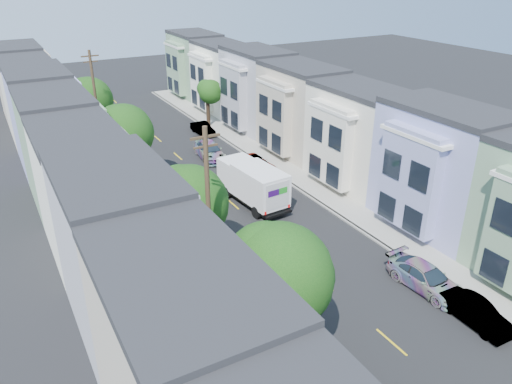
{
  "coord_description": "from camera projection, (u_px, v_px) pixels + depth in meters",
  "views": [
    {
      "loc": [
        -15.52,
        -19.84,
        17.61
      ],
      "look_at": [
        0.44,
        8.94,
        2.2
      ],
      "focal_mm": 35.0,
      "sensor_mm": 36.0,
      "label": 1
    }
  ],
  "objects": [
    {
      "name": "ground",
      "position": [
        322.0,
        282.0,
        30.0
      ],
      "size": [
        160.0,
        160.0,
        0.0
      ],
      "primitive_type": "plane",
      "color": "black",
      "rests_on": "ground"
    },
    {
      "name": "road_slab",
      "position": [
        216.0,
        190.0,
        41.87
      ],
      "size": [
        12.0,
        70.0,
        0.02
      ],
      "primitive_type": "cube",
      "color": "black",
      "rests_on": "ground"
    },
    {
      "name": "curb_left",
      "position": [
        147.0,
        205.0,
        39.19
      ],
      "size": [
        0.3,
        70.0,
        0.15
      ],
      "primitive_type": "cube",
      "color": "gray",
      "rests_on": "ground"
    },
    {
      "name": "curb_right",
      "position": [
        278.0,
        175.0,
        44.5
      ],
      "size": [
        0.3,
        70.0,
        0.15
      ],
      "primitive_type": "cube",
      "color": "gray",
      "rests_on": "ground"
    },
    {
      "name": "sidewalk_left",
      "position": [
        130.0,
        208.0,
        38.62
      ],
      "size": [
        2.6,
        70.0,
        0.15
      ],
      "primitive_type": "cube",
      "color": "gray",
      "rests_on": "ground"
    },
    {
      "name": "sidewalk_right",
      "position": [
        290.0,
        173.0,
        45.07
      ],
      "size": [
        2.6,
        70.0,
        0.15
      ],
      "primitive_type": "cube",
      "color": "gray",
      "rests_on": "ground"
    },
    {
      "name": "centerline",
      "position": [
        216.0,
        190.0,
        41.88
      ],
      "size": [
        0.12,
        70.0,
        0.01
      ],
      "primitive_type": "cube",
      "color": "gold",
      "rests_on": "ground"
    },
    {
      "name": "townhouse_row_left",
      "position": [
        80.0,
        221.0,
        36.98
      ],
      "size": [
        5.0,
        70.0,
        8.5
      ],
      "primitive_type": "cube",
      "color": "silver",
      "rests_on": "ground"
    },
    {
      "name": "townhouse_row_right",
      "position": [
        324.0,
        166.0,
        46.78
      ],
      "size": [
        5.0,
        70.0,
        8.5
      ],
      "primitive_type": "cube",
      "color": "silver",
      "rests_on": "ground"
    },
    {
      "name": "tree_b",
      "position": [
        277.0,
        278.0,
        20.92
      ],
      "size": [
        4.7,
        4.7,
        7.86
      ],
      "color": "black",
      "rests_on": "ground"
    },
    {
      "name": "tree_c",
      "position": [
        188.0,
        204.0,
        29.33
      ],
      "size": [
        4.7,
        4.7,
        6.88
      ],
      "color": "black",
      "rests_on": "ground"
    },
    {
      "name": "tree_d",
      "position": [
        123.0,
        133.0,
        40.0
      ],
      "size": [
        4.7,
        4.7,
        7.28
      ],
      "color": "black",
      "rests_on": "ground"
    },
    {
      "name": "tree_e",
      "position": [
        89.0,
        101.0,
        50.33
      ],
      "size": [
        4.7,
        4.7,
        7.0
      ],
      "color": "black",
      "rests_on": "ground"
    },
    {
      "name": "tree_far_r",
      "position": [
        210.0,
        92.0,
        56.17
      ],
      "size": [
        2.73,
        2.73,
        5.39
      ],
      "color": "black",
      "rests_on": "ground"
    },
    {
      "name": "utility_pole_near",
      "position": [
        209.0,
        216.0,
        26.63
      ],
      "size": [
        1.6,
        0.26,
        10.0
      ],
      "color": "#42301E",
      "rests_on": "ground"
    },
    {
      "name": "utility_pole_far",
      "position": [
        96.0,
        104.0,
        47.22
      ],
      "size": [
        1.6,
        0.26,
        10.0
      ],
      "color": "#42301E",
      "rests_on": "ground"
    },
    {
      "name": "fedex_truck",
      "position": [
        253.0,
        183.0,
        38.84
      ],
      "size": [
        2.59,
        6.73,
        3.23
      ],
      "rotation": [
        0.0,
        0.0,
        0.08
      ],
      "color": "white",
      "rests_on": "ground"
    },
    {
      "name": "lead_sedan",
      "position": [
        210.0,
        151.0,
        48.24
      ],
      "size": [
        2.77,
        5.33,
        1.53
      ],
      "primitive_type": "imported",
      "rotation": [
        0.0,
        0.0,
        -0.13
      ],
      "color": "black",
      "rests_on": "ground"
    },
    {
      "name": "parked_left_c",
      "position": [
        260.0,
        309.0,
        26.71
      ],
      "size": [
        2.1,
        4.43,
        1.22
      ],
      "primitive_type": "imported",
      "rotation": [
        0.0,
        0.0,
        0.02
      ],
      "color": "#959EA4",
      "rests_on": "ground"
    },
    {
      "name": "parked_left_d",
      "position": [
        173.0,
        209.0,
        37.04
      ],
      "size": [
        2.18,
        5.05,
        1.5
      ],
      "primitive_type": "imported",
      "rotation": [
        0.0,
        0.0,
        0.02
      ],
      "color": "#4B0B11",
      "rests_on": "ground"
    },
    {
      "name": "parked_right_a",
      "position": [
        476.0,
        313.0,
        26.32
      ],
      "size": [
        1.47,
        3.97,
        1.32
      ],
      "primitive_type": "imported",
      "rotation": [
        0.0,
        0.0,
        -0.02
      ],
      "color": "slate",
      "rests_on": "ground"
    },
    {
      "name": "parked_right_b",
      "position": [
        426.0,
        278.0,
        29.1
      ],
      "size": [
        2.3,
        4.92,
        1.44
      ],
      "primitive_type": "imported",
      "rotation": [
        0.0,
        0.0,
        0.06
      ],
      "color": "#B6BACA",
      "rests_on": "ground"
    },
    {
      "name": "parked_right_c",
      "position": [
        256.0,
        165.0,
        45.26
      ],
      "size": [
        2.34,
        4.85,
        1.33
      ],
      "primitive_type": "imported",
      "rotation": [
        0.0,
        0.0,
        0.03
      ],
      "color": "black",
      "rests_on": "ground"
    },
    {
      "name": "parked_right_d",
      "position": [
        203.0,
        129.0,
        54.9
      ],
      "size": [
        1.53,
        3.9,
        1.28
      ],
      "primitive_type": "imported",
      "rotation": [
        0.0,
        0.0,
        0.05
      ],
      "color": "#0D153C",
      "rests_on": "ground"
    }
  ]
}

